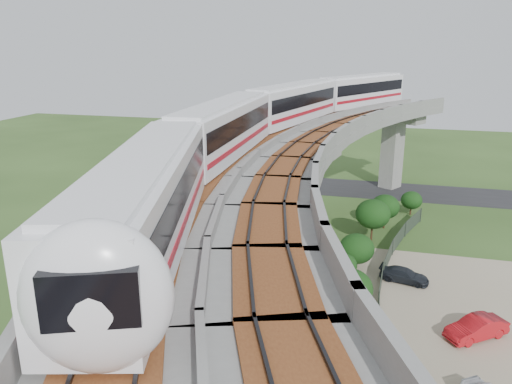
# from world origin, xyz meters

# --- Properties ---
(ground) EXTENTS (160.00, 160.00, 0.00)m
(ground) POSITION_xyz_m (0.00, 0.00, 0.00)
(ground) COLOR #2F481D
(ground) RESTS_ON ground
(dirt_lot) EXTENTS (18.00, 26.00, 0.04)m
(dirt_lot) POSITION_xyz_m (14.00, -2.00, 0.02)
(dirt_lot) COLOR gray
(dirt_lot) RESTS_ON ground
(asphalt_road) EXTENTS (60.00, 8.00, 0.03)m
(asphalt_road) POSITION_xyz_m (0.00, 30.00, 0.01)
(asphalt_road) COLOR #232326
(asphalt_road) RESTS_ON ground
(viaduct) EXTENTS (19.58, 73.98, 11.40)m
(viaduct) POSITION_xyz_m (3.84, 0.00, 9.05)
(viaduct) COLOR #99968E
(viaduct) RESTS_ON ground
(metro_train) EXTENTS (13.47, 61.01, 3.64)m
(metro_train) POSITION_xyz_m (0.64, 5.93, 12.31)
(metro_train) COLOR white
(metro_train) RESTS_ON ground
(fence) EXTENTS (3.87, 38.73, 1.50)m
(fence) POSITION_xyz_m (9.75, 0.00, 0.75)
(fence) COLOR #2D382D
(fence) RESTS_ON ground
(tree_0) EXTENTS (2.23, 2.23, 2.57)m
(tree_0) POSITION_xyz_m (11.32, 21.37, 1.62)
(tree_0) COLOR #382314
(tree_0) RESTS_ON ground
(tree_1) EXTENTS (2.79, 2.79, 3.44)m
(tree_1) POSITION_xyz_m (8.62, 16.50, 2.25)
(tree_1) COLOR #382314
(tree_1) RESTS_ON ground
(tree_2) EXTENTS (3.15, 3.15, 4.08)m
(tree_2) POSITION_xyz_m (7.54, 12.52, 2.74)
(tree_2) COLOR #382314
(tree_2) RESTS_ON ground
(tree_3) EXTENTS (2.85, 2.85, 2.98)m
(tree_3) POSITION_xyz_m (6.52, 6.38, 1.77)
(tree_3) COLOR #382314
(tree_3) RESTS_ON ground
(tree_4) EXTENTS (1.92, 1.92, 3.04)m
(tree_4) POSITION_xyz_m (5.85, 2.02, 2.21)
(tree_4) COLOR #382314
(tree_4) RESTS_ON ground
(tree_5) EXTENTS (2.95, 2.95, 3.87)m
(tree_5) POSITION_xyz_m (6.60, -2.27, 2.61)
(tree_5) COLOR #382314
(tree_5) RESTS_ON ground
(tree_6) EXTENTS (2.95, 2.95, 3.88)m
(tree_6) POSITION_xyz_m (6.86, -9.65, 2.63)
(tree_6) COLOR #382314
(tree_6) RESTS_ON ground
(car_red) EXTENTS (4.15, 3.60, 1.35)m
(car_red) POSITION_xyz_m (14.43, -1.86, 0.72)
(car_red) COLOR #AA0F16
(car_red) RESTS_ON dirt_lot
(car_dark) EXTENTS (3.94, 2.27, 1.08)m
(car_dark) POSITION_xyz_m (10.28, 4.93, 0.58)
(car_dark) COLOR black
(car_dark) RESTS_ON dirt_lot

